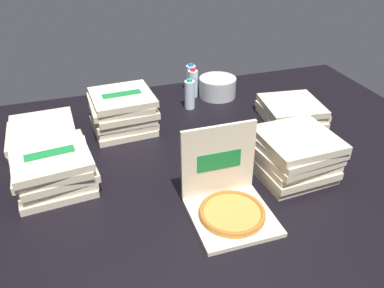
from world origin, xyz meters
TOP-DOWN VIEW (x-y plane):
  - ground_plane at (0.00, 0.00)m, footprint 3.20×2.40m
  - open_pizza_box at (0.06, -0.29)m, footprint 0.36×0.37m
  - pizza_stack_left_mid at (-0.67, 0.16)m, footprint 0.41×0.40m
  - pizza_stack_right_far at (-0.26, 0.63)m, footprint 0.39×0.38m
  - pizza_stack_center_near at (0.79, 0.41)m, footprint 0.40×0.41m
  - pizza_stack_left_far at (-0.74, 0.61)m, footprint 0.39×0.38m
  - pizza_stack_right_mid at (0.49, -0.12)m, footprint 0.40×0.40m
  - ice_bucket at (0.47, 0.89)m, footprint 0.26×0.26m
  - water_bottle_0 at (0.31, 1.04)m, footprint 0.07×0.07m
  - water_bottle_1 at (0.30, 0.94)m, footprint 0.07×0.07m
  - water_bottle_2 at (0.22, 0.77)m, footprint 0.07×0.07m

SIDE VIEW (x-z plane):
  - ground_plane at x=0.00m, z-range -0.02..0.00m
  - pizza_stack_center_near at x=0.79m, z-range 0.00..0.11m
  - pizza_stack_left_far at x=-0.74m, z-range 0.00..0.11m
  - ice_bucket at x=0.47m, z-range 0.00..0.14m
  - open_pizza_box at x=0.06m, z-range -0.12..0.26m
  - pizza_stack_left_mid at x=-0.67m, z-range 0.00..0.19m
  - water_bottle_0 at x=0.31m, z-range -0.01..0.20m
  - water_bottle_1 at x=0.30m, z-range -0.01..0.20m
  - water_bottle_2 at x=0.22m, z-range -0.01..0.20m
  - pizza_stack_right_mid at x=0.49m, z-range 0.00..0.23m
  - pizza_stack_right_far at x=-0.26m, z-range 0.00..0.23m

